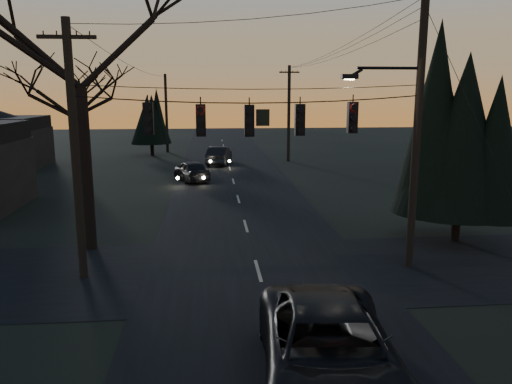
{
  "coord_description": "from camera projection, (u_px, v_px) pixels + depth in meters",
  "views": [
    {
      "loc": [
        -1.64,
        -6.64,
        6.23
      ],
      "look_at": [
        -0.19,
        8.76,
        3.11
      ],
      "focal_mm": 35.0,
      "sensor_mm": 36.0,
      "label": 1
    }
  ],
  "objects": [
    {
      "name": "main_road",
      "position": [
        240.0,
        207.0,
        27.38
      ],
      "size": [
        8.0,
        120.0,
        0.02
      ],
      "primitive_type": "cube",
      "color": "black",
      "rests_on": "ground"
    },
    {
      "name": "cross_road",
      "position": [
        258.0,
        271.0,
        17.62
      ],
      "size": [
        60.0,
        7.0,
        0.02
      ],
      "primitive_type": "cube",
      "color": "black",
      "rests_on": "ground"
    },
    {
      "name": "utility_pole_right",
      "position": [
        408.0,
        266.0,
        18.12
      ],
      "size": [
        5.0,
        0.3,
        10.0
      ],
      "primitive_type": null,
      "color": "black",
      "rests_on": "ground"
    },
    {
      "name": "utility_pole_left",
      "position": [
        84.0,
        277.0,
        17.07
      ],
      "size": [
        1.8,
        0.3,
        8.5
      ],
      "primitive_type": null,
      "color": "black",
      "rests_on": "ground"
    },
    {
      "name": "utility_pole_far_r",
      "position": [
        288.0,
        161.0,
        45.45
      ],
      "size": [
        1.8,
        0.3,
        8.5
      ],
      "primitive_type": null,
      "color": "black",
      "rests_on": "ground"
    },
    {
      "name": "utility_pole_far_l",
      "position": [
        168.0,
        152.0,
        52.21
      ],
      "size": [
        0.3,
        0.3,
        8.0
      ],
      "primitive_type": null,
      "color": "black",
      "rests_on": "ground"
    },
    {
      "name": "span_signal_assembly",
      "position": [
        251.0,
        119.0,
        16.55
      ],
      "size": [
        11.5,
        0.44,
        1.48
      ],
      "color": "black",
      "rests_on": "ground"
    },
    {
      "name": "bare_tree_left",
      "position": [
        76.0,
        17.0,
        18.38
      ],
      "size": [
        10.0,
        10.0,
        12.75
      ],
      "color": "black",
      "rests_on": "ground"
    },
    {
      "name": "evergreen_right",
      "position": [
        463.0,
        134.0,
        20.32
      ],
      "size": [
        4.12,
        4.12,
        7.86
      ],
      "color": "black",
      "rests_on": "ground"
    },
    {
      "name": "bare_tree_dist",
      "position": [
        72.0,
        91.0,
        34.2
      ],
      "size": [
        6.63,
        6.63,
        8.98
      ],
      "color": "black",
      "rests_on": "ground"
    },
    {
      "name": "evergreen_dist",
      "position": [
        151.0,
        120.0,
        48.77
      ],
      "size": [
        3.45,
        3.45,
        5.85
      ],
      "color": "black",
      "rests_on": "ground"
    },
    {
      "name": "suv_near",
      "position": [
        330.0,
        352.0,
        10.46
      ],
      "size": [
        3.34,
        6.4,
        1.72
      ],
      "primitive_type": "imported",
      "rotation": [
        0.0,
        0.0,
        -0.08
      ],
      "color": "black",
      "rests_on": "ground"
    },
    {
      "name": "sedan_oncoming_a",
      "position": [
        192.0,
        171.0,
        35.29
      ],
      "size": [
        3.0,
        4.64,
        1.47
      ],
      "primitive_type": "imported",
      "rotation": [
        0.0,
        0.0,
        3.46
      ],
      "color": "black",
      "rests_on": "ground"
    },
    {
      "name": "sedan_oncoming_b",
      "position": [
        219.0,
        156.0,
        43.23
      ],
      "size": [
        2.43,
        4.92,
        1.55
      ],
      "primitive_type": "imported",
      "rotation": [
        0.0,
        0.0,
        2.97
      ],
      "color": "black",
      "rests_on": "ground"
    }
  ]
}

